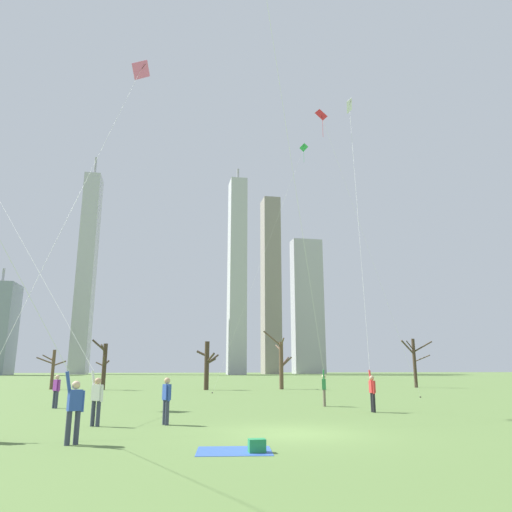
# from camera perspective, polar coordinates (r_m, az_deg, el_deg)

# --- Properties ---
(ground_plane) EXTENTS (400.00, 400.00, 0.00)m
(ground_plane) POSITION_cam_1_polar(r_m,az_deg,el_deg) (15.66, 4.39, -20.41)
(ground_plane) COLOR #5B7A3D
(kite_flyer_foreground_right_purple) EXTENTS (10.82, 6.33, 20.63)m
(kite_flyer_foreground_right_purple) POSITION_cam_1_polar(r_m,az_deg,el_deg) (13.59, -27.66, -2.22)
(kite_flyer_foreground_right_purple) COLOR #33384C
(kite_flyer_foreground_right_purple) RESTS_ON ground
(kite_flyer_midfield_center_white) EXTENTS (3.04, 7.69, 20.40)m
(kite_flyer_midfield_center_white) POSITION_cam_1_polar(r_m,az_deg,el_deg) (24.76, 13.06, -6.62)
(kite_flyer_midfield_center_white) COLOR black
(kite_flyer_midfield_center_white) RESTS_ON ground
(kite_flyer_foreground_left_pink) EXTENTS (3.53, 11.04, 19.45)m
(kite_flyer_foreground_left_pink) POSITION_cam_1_polar(r_m,az_deg,el_deg) (17.98, -24.25, -2.38)
(kite_flyer_foreground_left_pink) COLOR black
(kite_flyer_foreground_left_pink) RESTS_ON ground
(kite_flyer_far_back_teal) EXTENTS (10.54, 12.80, 15.89)m
(kite_flyer_far_back_teal) POSITION_cam_1_polar(r_m,az_deg,el_deg) (21.55, -23.49, -5.46)
(kite_flyer_far_back_teal) COLOR #33384C
(kite_flyer_far_back_teal) RESTS_ON ground
(kite_flyer_midfield_right_orange) EXTENTS (6.66, 12.00, 19.14)m
(kite_flyer_midfield_right_orange) POSITION_cam_1_polar(r_m,az_deg,el_deg) (24.15, 7.11, -8.60)
(kite_flyer_midfield_right_orange) COLOR #726656
(kite_flyer_midfield_right_orange) RESTS_ON ground
(bystander_watching_nearby) EXTENTS (0.32, 0.48, 1.62)m
(bystander_watching_nearby) POSITION_cam_1_polar(r_m,az_deg,el_deg) (17.95, -10.69, -16.41)
(bystander_watching_nearby) COLOR #33384C
(bystander_watching_nearby) RESTS_ON ground
(bystander_far_off_by_trees) EXTENTS (0.38, 0.40, 1.62)m
(bystander_far_off_by_trees) POSITION_cam_1_polar(r_m,az_deg,el_deg) (26.65, -22.83, -14.54)
(bystander_far_off_by_trees) COLOR #33384C
(bystander_far_off_by_trees) RESTS_ON ground
(distant_kite_drifting_right_red) EXTENTS (7.92, 3.12, 19.20)m
(distant_kite_drifting_right_red) POSITION_cam_1_polar(r_m,az_deg,el_deg) (33.53, 9.05, 13.05)
(distant_kite_drifting_right_red) COLOR red
(distant_kite_drifting_right_red) RESTS_ON ground
(distant_kite_high_overhead_green) EXTENTS (8.20, 1.21, 21.85)m
(distant_kite_high_overhead_green) POSITION_cam_1_polar(r_m,az_deg,el_deg) (42.96, 4.32, 9.10)
(distant_kite_high_overhead_green) COLOR green
(distant_kite_high_overhead_green) RESTS_ON ground
(picnic_spot) EXTENTS (1.97, 1.63, 0.31)m
(picnic_spot) POSITION_cam_1_polar(r_m,az_deg,el_deg) (12.24, -1.07, -22.02)
(picnic_spot) COLOR #3359B2
(picnic_spot) RESTS_ON ground
(bare_tree_far_right_edge) EXTENTS (2.19, 2.08, 4.38)m
(bare_tree_far_right_edge) POSITION_cam_1_polar(r_m,az_deg,el_deg) (45.36, -5.89, -12.76)
(bare_tree_far_right_edge) COLOR #423326
(bare_tree_far_right_edge) RESTS_ON ground
(bare_tree_left_of_center) EXTENTS (2.87, 2.58, 5.50)m
(bare_tree_left_of_center) POSITION_cam_1_polar(r_m,az_deg,el_deg) (46.63, 3.03, -12.59)
(bare_tree_left_of_center) COLOR brown
(bare_tree_left_of_center) RESTS_ON ground
(bare_tree_rightmost) EXTENTS (3.34, 1.88, 4.95)m
(bare_tree_rightmost) POSITION_cam_1_polar(r_m,az_deg,el_deg) (53.18, 18.49, -11.75)
(bare_tree_rightmost) COLOR #423326
(bare_tree_rightmost) RESTS_ON ground
(bare_tree_center) EXTENTS (1.66, 2.40, 4.59)m
(bare_tree_center) POSITION_cam_1_polar(r_m,az_deg,el_deg) (47.35, -17.78, -12.23)
(bare_tree_center) COLOR #423326
(bare_tree_center) RESTS_ON ground
(bare_tree_leftmost) EXTENTS (2.58, 1.39, 3.65)m
(bare_tree_leftmost) POSITION_cam_1_polar(r_m,az_deg,el_deg) (50.10, -23.21, -12.21)
(bare_tree_leftmost) COLOR brown
(bare_tree_leftmost) RESTS_ON ground
(skyline_mid_tower_right) EXTENTS (5.83, 7.64, 61.21)m
(skyline_mid_tower_right) POSITION_cam_1_polar(r_m,az_deg,el_deg) (165.34, 1.79, -3.30)
(skyline_mid_tower_right) COLOR gray
(skyline_mid_tower_right) RESTS_ON ground
(skyline_short_annex) EXTENTS (11.00, 6.13, 48.70)m
(skyline_short_annex) POSITION_cam_1_polar(r_m,az_deg,el_deg) (175.55, 6.17, -5.88)
(skyline_short_annex) COLOR #B2B2B7
(skyline_short_annex) RESTS_ON ground
(skyline_squat_block) EXTENTS (5.28, 7.34, 66.67)m
(skyline_squat_block) POSITION_cam_1_polar(r_m,az_deg,el_deg) (150.60, -2.29, -2.10)
(skyline_squat_block) COLOR #B2B2B7
(skyline_squat_block) RESTS_ON ground
(skyline_wide_slab) EXTENTS (5.30, 8.55, 74.25)m
(skyline_wide_slab) POSITION_cam_1_polar(r_m,az_deg,el_deg) (167.97, -19.65, -1.68)
(skyline_wide_slab) COLOR #B2B2B7
(skyline_wide_slab) RESTS_ON ground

